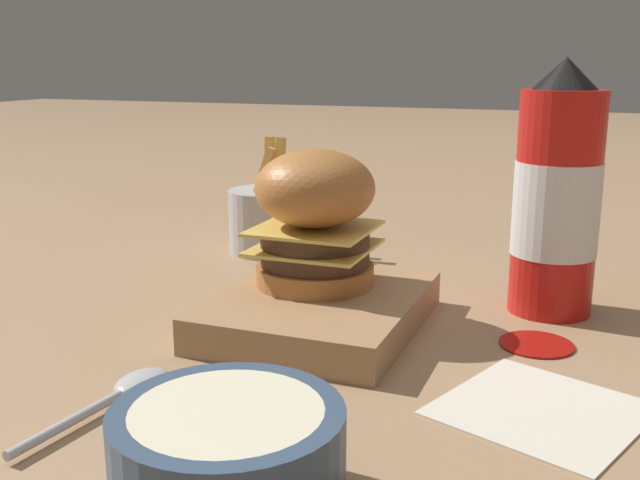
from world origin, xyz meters
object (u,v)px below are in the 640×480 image
fries_basket (267,219)px  side_bowl (228,457)px  ketchup_bottle (557,199)px  serving_board (320,310)px  spoon (130,389)px  burger (315,217)px

fries_basket → side_bowl: (-0.52, -0.22, -0.01)m
ketchup_bottle → fries_basket: bearing=72.8°
serving_board → spoon: size_ratio=1.50×
ketchup_bottle → side_bowl: ketchup_bottle is taller
burger → fries_basket: burger is taller
burger → side_bowl: size_ratio=1.00×
burger → ketchup_bottle: 0.23m
ketchup_bottle → spoon: (-0.31, 0.27, -0.10)m
fries_basket → side_bowl: size_ratio=1.14×
burger → spoon: 0.24m
side_bowl → spoon: 0.17m
burger → spoon: burger is taller
serving_board → spoon: (-0.19, 0.08, -0.01)m
burger → spoon: bearing=164.2°
serving_board → burger: bearing=30.6°
fries_basket → spoon: fries_basket is taller
serving_board → side_bowl: 0.29m
burger → fries_basket: bearing=35.5°
burger → ketchup_bottle: size_ratio=0.53×
ketchup_bottle → fries_basket: (0.11, 0.36, -0.07)m
fries_basket → burger: bearing=-144.5°
burger → side_bowl: 0.33m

